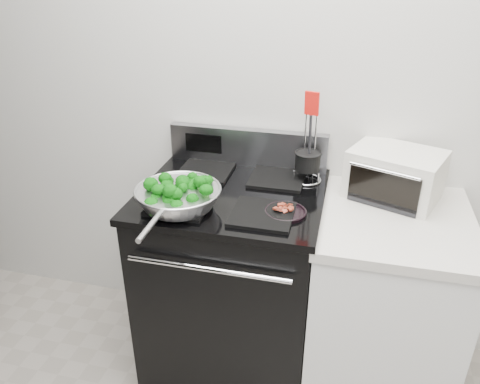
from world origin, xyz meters
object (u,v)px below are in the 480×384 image
(bacon_plate, at_px, (286,210))
(utensil_holder, at_px, (307,166))
(gas_range, at_px, (233,278))
(toaster_oven, at_px, (395,174))
(skillet, at_px, (178,196))

(bacon_plate, distance_m, utensil_holder, 0.33)
(gas_range, height_order, toaster_oven, same)
(gas_range, height_order, bacon_plate, gas_range)
(skillet, xyz_separation_m, toaster_oven, (0.84, 0.37, 0.02))
(bacon_plate, relative_size, utensil_holder, 0.41)
(utensil_holder, bearing_deg, skillet, -126.44)
(skillet, distance_m, toaster_oven, 0.92)
(utensil_holder, bearing_deg, bacon_plate, -83.42)
(gas_range, relative_size, skillet, 2.05)
(toaster_oven, bearing_deg, gas_range, -143.72)
(skillet, relative_size, toaster_oven, 1.26)
(skillet, bearing_deg, toaster_oven, 23.28)
(gas_range, relative_size, toaster_oven, 2.57)
(bacon_plate, distance_m, toaster_oven, 0.53)
(bacon_plate, xyz_separation_m, utensil_holder, (0.04, 0.32, 0.05))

